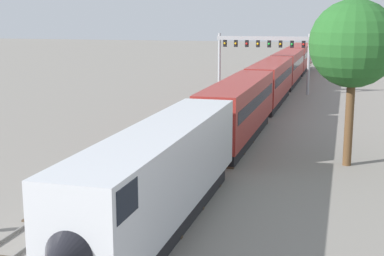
% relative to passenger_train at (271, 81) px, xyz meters
% --- Properties ---
extents(ground_plane, '(400.00, 400.00, 0.00)m').
position_rel_passenger_train_xyz_m(ground_plane, '(-2.00, -41.96, -2.61)').
color(ground_plane, gray).
extents(track_main, '(2.60, 200.00, 0.16)m').
position_rel_passenger_train_xyz_m(track_main, '(0.00, 18.04, -2.54)').
color(track_main, slate).
rests_on(track_main, ground).
extents(track_near, '(2.60, 160.00, 0.16)m').
position_rel_passenger_train_xyz_m(track_near, '(-5.50, -1.96, -2.54)').
color(track_near, slate).
rests_on(track_near, ground).
extents(passenger_train, '(3.04, 96.78, 4.80)m').
position_rel_passenger_train_xyz_m(passenger_train, '(0.00, 0.00, 0.00)').
color(passenger_train, silver).
rests_on(passenger_train, ground).
extents(signal_gantry, '(12.10, 0.49, 7.65)m').
position_rel_passenger_train_xyz_m(signal_gantry, '(-2.25, 8.91, 3.09)').
color(signal_gantry, '#999BA0').
rests_on(signal_gantry, ground).
extents(trackside_tree_left, '(5.69, 5.69, 10.92)m').
position_rel_passenger_train_xyz_m(trackside_tree_left, '(8.39, -25.00, 5.41)').
color(trackside_tree_left, brown).
rests_on(trackside_tree_left, ground).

